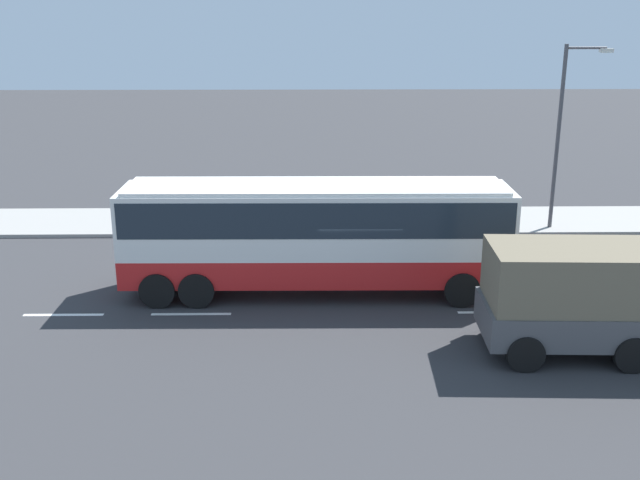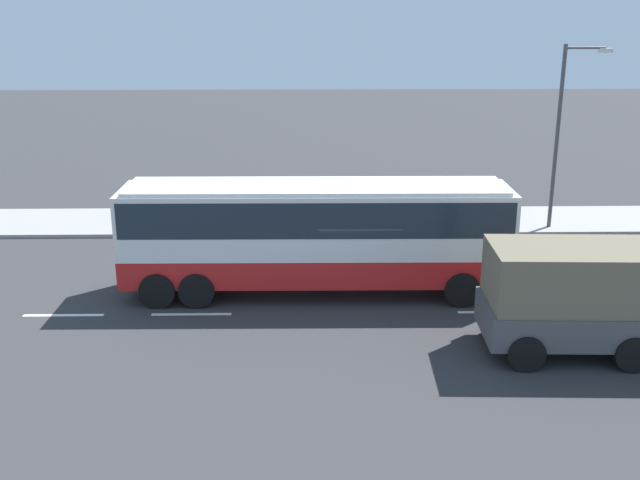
% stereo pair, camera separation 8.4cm
% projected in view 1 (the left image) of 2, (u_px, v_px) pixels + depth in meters
% --- Properties ---
extents(ground_plane, '(120.00, 120.00, 0.00)m').
position_uv_depth(ground_plane, '(357.00, 293.00, 24.30)').
color(ground_plane, '#333335').
extents(sidewalk_curb, '(80.00, 4.00, 0.15)m').
position_uv_depth(sidewalk_curb, '(345.00, 221.00, 32.01)').
color(sidewalk_curb, gray).
rests_on(sidewalk_curb, ground_plane).
extents(lane_centreline, '(29.84, 0.16, 0.01)m').
position_uv_depth(lane_centreline, '(326.00, 313.00, 22.68)').
color(lane_centreline, white).
rests_on(lane_centreline, ground_plane).
extents(coach_bus, '(12.15, 2.77, 3.57)m').
position_uv_depth(coach_bus, '(316.00, 227.00, 23.66)').
color(coach_bus, red).
rests_on(coach_bus, ground_plane).
extents(cargo_truck, '(7.66, 2.84, 2.92)m').
position_uv_depth(cargo_truck, '(621.00, 297.00, 19.73)').
color(cargo_truck, '#19592D').
rests_on(cargo_truck, ground_plane).
extents(pedestrian_near_curb, '(0.32, 0.32, 1.56)m').
position_uv_depth(pedestrian_near_curb, '(475.00, 206.00, 30.72)').
color(pedestrian_near_curb, brown).
rests_on(pedestrian_near_curb, sidewalk_curb).
extents(pedestrian_at_crossing, '(0.32, 0.32, 1.70)m').
position_uv_depth(pedestrian_at_crossing, '(495.00, 198.00, 31.62)').
color(pedestrian_at_crossing, '#38334C').
rests_on(pedestrian_at_crossing, sidewalk_curb).
extents(street_lamp, '(1.88, 0.24, 7.29)m').
position_uv_depth(street_lamp, '(564.00, 125.00, 29.70)').
color(street_lamp, '#47474C').
rests_on(street_lamp, sidewalk_curb).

